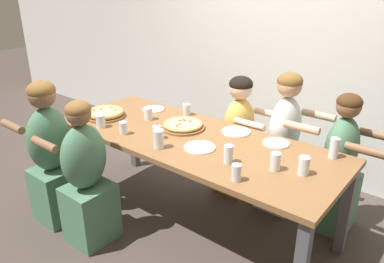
% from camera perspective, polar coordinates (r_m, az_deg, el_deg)
% --- Properties ---
extents(ground_plane, '(18.00, 18.00, 0.00)m').
position_cam_1_polar(ground_plane, '(3.29, 0.00, -13.28)').
color(ground_plane, '#423833').
rests_on(ground_plane, ground).
extents(restaurant_back_panel, '(10.00, 0.06, 3.20)m').
position_cam_1_polar(restaurant_back_panel, '(3.88, 13.82, 17.14)').
color(restaurant_back_panel, silver).
rests_on(restaurant_back_panel, ground).
extents(dining_table, '(2.34, 0.91, 0.77)m').
position_cam_1_polar(dining_table, '(2.94, 0.00, -2.26)').
color(dining_table, brown).
rests_on(dining_table, ground).
extents(pizza_board_main, '(0.36, 0.36, 0.05)m').
position_cam_1_polar(pizza_board_main, '(3.08, -1.39, 0.95)').
color(pizza_board_main, brown).
rests_on(pizza_board_main, dining_table).
extents(pizza_board_second, '(0.35, 0.35, 0.06)m').
position_cam_1_polar(pizza_board_second, '(3.41, -13.05, 2.71)').
color(pizza_board_second, brown).
rests_on(pizza_board_second, dining_table).
extents(empty_plate_a, '(0.23, 0.23, 0.02)m').
position_cam_1_polar(empty_plate_a, '(3.02, 6.72, -0.04)').
color(empty_plate_a, white).
rests_on(empty_plate_a, dining_table).
extents(empty_plate_b, '(0.23, 0.23, 0.02)m').
position_cam_1_polar(empty_plate_b, '(2.73, 1.17, -2.44)').
color(empty_plate_b, white).
rests_on(empty_plate_b, dining_table).
extents(empty_plate_c, '(0.20, 0.20, 0.02)m').
position_cam_1_polar(empty_plate_c, '(2.87, 12.70, -1.73)').
color(empty_plate_c, white).
rests_on(empty_plate_c, dining_table).
extents(empty_plate_d, '(0.20, 0.20, 0.02)m').
position_cam_1_polar(empty_plate_d, '(3.53, -5.90, 3.40)').
color(empty_plate_d, white).
rests_on(empty_plate_d, dining_table).
extents(cocktail_glass_blue, '(0.07, 0.07, 0.13)m').
position_cam_1_polar(cocktail_glass_blue, '(2.88, -5.35, -0.25)').
color(cocktail_glass_blue, silver).
rests_on(cocktail_glass_blue, dining_table).
extents(drinking_glass_a, '(0.08, 0.08, 0.11)m').
position_cam_1_polar(drinking_glass_a, '(3.18, -13.74, 1.44)').
color(drinking_glass_a, silver).
rests_on(drinking_glass_a, dining_table).
extents(drinking_glass_b, '(0.06, 0.06, 0.13)m').
position_cam_1_polar(drinking_glass_b, '(2.51, 5.56, -3.64)').
color(drinking_glass_b, silver).
rests_on(drinking_glass_b, dining_table).
extents(drinking_glass_c, '(0.06, 0.06, 0.11)m').
position_cam_1_polar(drinking_glass_c, '(2.31, 6.77, -6.41)').
color(drinking_glass_c, silver).
rests_on(drinking_glass_c, dining_table).
extents(drinking_glass_d, '(0.06, 0.06, 0.10)m').
position_cam_1_polar(drinking_glass_d, '(3.00, -10.42, 0.39)').
color(drinking_glass_d, silver).
rests_on(drinking_glass_d, dining_table).
extents(drinking_glass_e, '(0.07, 0.07, 0.10)m').
position_cam_1_polar(drinking_glass_e, '(3.36, -0.82, 3.25)').
color(drinking_glass_e, silver).
rests_on(drinking_glass_e, dining_table).
extents(drinking_glass_f, '(0.07, 0.07, 0.12)m').
position_cam_1_polar(drinking_glass_f, '(2.46, 16.67, -5.17)').
color(drinking_glass_f, silver).
rests_on(drinking_glass_f, dining_table).
extents(drinking_glass_g, '(0.06, 0.06, 0.15)m').
position_cam_1_polar(drinking_glass_g, '(2.74, 20.82, -2.51)').
color(drinking_glass_g, silver).
rests_on(drinking_glass_g, dining_table).
extents(drinking_glass_h, '(0.07, 0.07, 0.11)m').
position_cam_1_polar(drinking_glass_h, '(3.27, -6.67, 2.69)').
color(drinking_glass_h, silver).
rests_on(drinking_glass_h, dining_table).
extents(drinking_glass_i, '(0.08, 0.08, 0.14)m').
position_cam_1_polar(drinking_glass_i, '(2.72, -5.11, -1.35)').
color(drinking_glass_i, silver).
rests_on(drinking_glass_i, dining_table).
extents(drinking_glass_j, '(0.07, 0.07, 0.12)m').
position_cam_1_polar(drinking_glass_j, '(2.47, 12.57, -4.64)').
color(drinking_glass_j, silver).
rests_on(drinking_glass_j, dining_table).
extents(diner_far_midright, '(0.51, 0.40, 1.23)m').
position_cam_1_polar(diner_far_midright, '(3.30, 13.77, -2.44)').
color(diner_far_midright, silver).
rests_on(diner_far_midright, ground).
extents(diner_near_left, '(0.51, 0.40, 1.21)m').
position_cam_1_polar(diner_near_left, '(3.25, -20.60, -3.77)').
color(diner_near_left, '#477556').
rests_on(diner_near_left, ground).
extents(diner_far_center, '(0.51, 0.40, 1.13)m').
position_cam_1_polar(diner_far_center, '(3.51, 7.10, -1.20)').
color(diner_far_center, gold).
rests_on(diner_far_center, ground).
extents(diner_far_right, '(0.51, 0.40, 1.15)m').
position_cam_1_polar(diner_far_right, '(3.18, 21.43, -5.46)').
color(diner_far_right, '#477556').
rests_on(diner_far_right, ground).
extents(diner_near_midleft, '(0.51, 0.40, 1.15)m').
position_cam_1_polar(diner_near_midleft, '(2.93, -15.77, -7.21)').
color(diner_near_midleft, '#477556').
rests_on(diner_near_midleft, ground).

